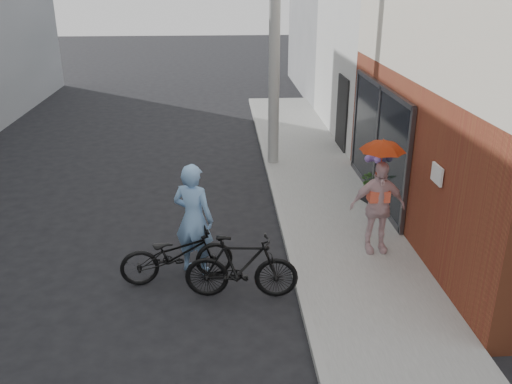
{
  "coord_description": "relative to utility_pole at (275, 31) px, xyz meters",
  "views": [
    {
      "loc": [
        -0.26,
        -7.71,
        4.78
      ],
      "look_at": [
        0.34,
        1.42,
        1.1
      ],
      "focal_mm": 38.0,
      "sensor_mm": 36.0,
      "label": 1
    }
  ],
  "objects": [
    {
      "name": "potted_plant",
      "position": [
        1.9,
        -2.8,
        -2.92
      ],
      "size": [
        0.5,
        0.43,
        0.55
      ],
      "primitive_type": "imported",
      "color": "#386126",
      "rests_on": "planter"
    },
    {
      "name": "bike_right",
      "position": [
        -1.1,
        -6.3,
        -2.96
      ],
      "size": [
        1.82,
        0.65,
        1.07
      ],
      "primitive_type": "imported",
      "rotation": [
        0.0,
        0.0,
        1.49
      ],
      "color": "black",
      "rests_on": "ground"
    },
    {
      "name": "east_building_far",
      "position": [
        6.1,
        10.0,
        0.0
      ],
      "size": [
        8.0,
        8.0,
        7.0
      ],
      "primitive_type": "cube",
      "color": "gray",
      "rests_on": "ground"
    },
    {
      "name": "plaster_building",
      "position": [
        6.1,
        3.0,
        0.0
      ],
      "size": [
        8.0,
        6.0,
        7.0
      ],
      "primitive_type": "cube",
      "color": "silver",
      "rests_on": "ground"
    },
    {
      "name": "planter",
      "position": [
        1.9,
        -2.8,
        -3.29
      ],
      "size": [
        0.45,
        0.45,
        0.18
      ],
      "primitive_type": "cube",
      "rotation": [
        0.0,
        0.0,
        0.37
      ],
      "color": "black",
      "rests_on": "sidewalk"
    },
    {
      "name": "officer",
      "position": [
        -1.86,
        -5.42,
        -2.52
      ],
      "size": [
        0.84,
        0.72,
        1.95
      ],
      "primitive_type": "imported",
      "rotation": [
        0.0,
        0.0,
        2.71
      ],
      "color": "#7AA8DA",
      "rests_on": "ground"
    },
    {
      "name": "curb",
      "position": [
        -0.16,
        -4.0,
        -3.44
      ],
      "size": [
        0.12,
        24.0,
        0.12
      ],
      "primitive_type": "cube",
      "color": "#9E9E99",
      "rests_on": "ground"
    },
    {
      "name": "bike_left",
      "position": [
        -2.15,
        -5.72,
        -3.01
      ],
      "size": [
        1.95,
        0.96,
        0.98
      ],
      "primitive_type": "imported",
      "rotation": [
        0.0,
        0.0,
        1.74
      ],
      "color": "black",
      "rests_on": "ground"
    },
    {
      "name": "sidewalk",
      "position": [
        1.0,
        -4.0,
        -3.44
      ],
      "size": [
        2.2,
        24.0,
        0.12
      ],
      "primitive_type": "cube",
      "color": "gray",
      "rests_on": "ground"
    },
    {
      "name": "utility_pole",
      "position": [
        0.0,
        0.0,
        0.0
      ],
      "size": [
        0.28,
        0.28,
        7.0
      ],
      "primitive_type": "cylinder",
      "color": "#9E9E99",
      "rests_on": "ground"
    },
    {
      "name": "kimono_woman",
      "position": [
        1.36,
        -5.1,
        -2.53
      ],
      "size": [
        1.0,
        0.44,
        1.69
      ],
      "primitive_type": "imported",
      "rotation": [
        0.0,
        0.0,
        0.02
      ],
      "color": "beige",
      "rests_on": "sidewalk"
    },
    {
      "name": "parasol",
      "position": [
        1.36,
        -5.1,
        -1.36
      ],
      "size": [
        0.74,
        0.74,
        0.65
      ],
      "primitive_type": "imported",
      "color": "#CF4418",
      "rests_on": "kimono_woman"
    },
    {
      "name": "ground",
      "position": [
        -1.1,
        -6.0,
        -3.5
      ],
      "size": [
        80.0,
        80.0,
        0.0
      ],
      "primitive_type": "plane",
      "color": "black",
      "rests_on": "ground"
    }
  ]
}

